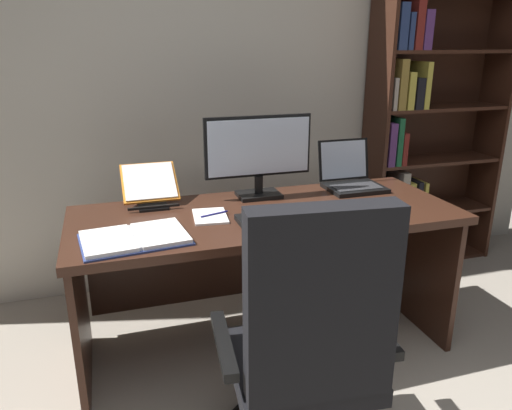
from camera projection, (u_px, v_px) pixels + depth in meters
name	position (u px, v px, depth m)	size (l,w,h in m)	color
wall_back	(218.00, 72.00, 3.00)	(4.81, 0.12, 2.67)	beige
desk	(260.00, 243.00, 2.47)	(1.83, 0.73, 0.74)	#381E14
bookshelf	(421.00, 111.00, 3.26)	(0.95, 0.30, 2.18)	#381E14
office_chair	(308.00, 364.00, 1.70)	(0.65, 0.60, 1.07)	black
monitor	(258.00, 155.00, 2.49)	(0.56, 0.16, 0.42)	black
laptop	(351.00, 178.00, 2.70)	(0.30, 0.30, 0.25)	black
keyboard	(283.00, 217.00, 2.22)	(0.42, 0.15, 0.02)	black
computer_mouse	(343.00, 209.00, 2.30)	(0.06, 0.10, 0.04)	black
reading_stand_with_book	(150.00, 186.00, 2.44)	(0.27, 0.28, 0.17)	black
open_binder	(135.00, 238.00, 1.99)	(0.45, 0.34, 0.02)	navy
notepad	(210.00, 216.00, 2.25)	(0.15, 0.21, 0.01)	white
pen	(214.00, 214.00, 2.25)	(0.01, 0.01, 0.14)	navy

